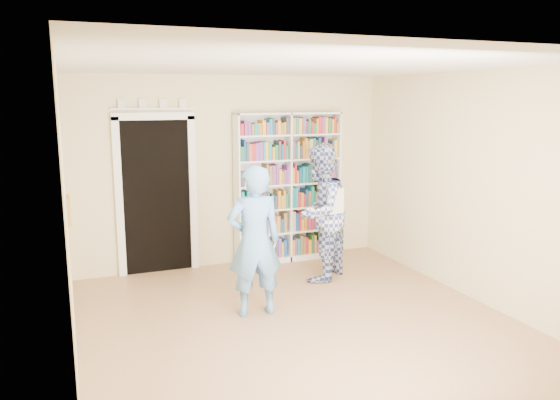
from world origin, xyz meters
The scene contains 11 objects.
floor centered at (0.00, 0.00, 0.00)m, with size 5.00×5.00×0.00m, color #AD7B53.
ceiling centered at (0.00, 0.00, 2.70)m, with size 5.00×5.00×0.00m, color white.
wall_back centered at (0.00, 2.50, 1.35)m, with size 4.50×4.50×0.00m, color beige.
wall_left centered at (-2.25, 0.00, 1.35)m, with size 5.00×5.00×0.00m, color beige.
wall_right centered at (2.25, 0.00, 1.35)m, with size 5.00×5.00×0.00m, color beige.
bookshelf centered at (0.78, 2.34, 1.10)m, with size 1.59×0.30×2.18m.
doorway centered at (-1.10, 2.48, 1.18)m, with size 1.10×0.08×2.43m.
wall_art centered at (-2.23, 0.20, 1.40)m, with size 0.03×0.25×0.25m, color brown.
man_blue centered at (-0.36, 0.54, 0.84)m, with size 0.61×0.40×1.68m, color #6198D9.
man_plaid centered at (0.83, 1.37, 0.90)m, with size 0.87×0.68×1.80m, color navy.
paper_sheet centered at (0.94, 1.10, 1.10)m, with size 0.23×0.01×0.33m, color white.
Camera 1 is at (-2.23, -4.95, 2.40)m, focal length 35.00 mm.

